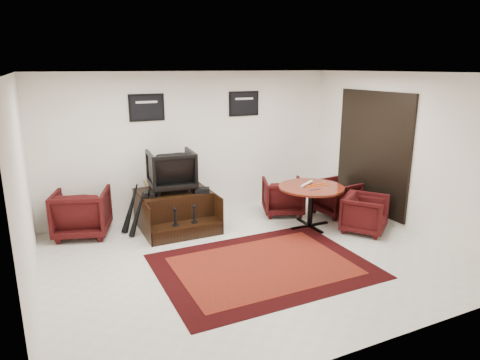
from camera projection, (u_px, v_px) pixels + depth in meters
name	position (u px, v px, depth m)	size (l,w,h in m)	color
ground	(250.00, 258.00, 6.66)	(6.00, 6.00, 0.00)	silver
room_shell	(271.00, 141.00, 6.48)	(6.02, 5.02, 2.81)	white
area_rug	(263.00, 266.00, 6.37)	(3.06, 2.30, 0.01)	black
shine_podium	(175.00, 210.00, 7.90)	(1.30, 1.33, 0.67)	black
shine_chair	(171.00, 168.00, 7.82)	(0.81, 0.75, 0.83)	black
shoes_pair	(149.00, 194.00, 7.52)	(0.29, 0.32, 0.10)	black
polish_kit	(202.00, 190.00, 7.74)	(0.26, 0.18, 0.09)	black
umbrella_black	(137.00, 214.00, 7.41)	(0.30, 0.11, 0.82)	black
umbrella_hooked	(131.00, 208.00, 7.59)	(0.34, 0.13, 0.91)	black
armchair_side	(82.00, 210.00, 7.45)	(0.89, 0.83, 0.91)	black
meeting_table	(311.00, 191.00, 7.79)	(1.19, 1.19, 0.78)	#4E110B
table_chair_back	(283.00, 195.00, 8.57)	(0.77, 0.72, 0.79)	black
table_chair_window	(336.00, 196.00, 8.55)	(0.74, 0.70, 0.76)	black
table_chair_corner	(365.00, 212.00, 7.62)	(0.72, 0.68, 0.74)	black
paper_roll	(307.00, 184.00, 7.84)	(0.05, 0.05, 0.42)	silver
table_clutter	(317.00, 186.00, 7.78)	(0.57, 0.32, 0.01)	#FC600E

